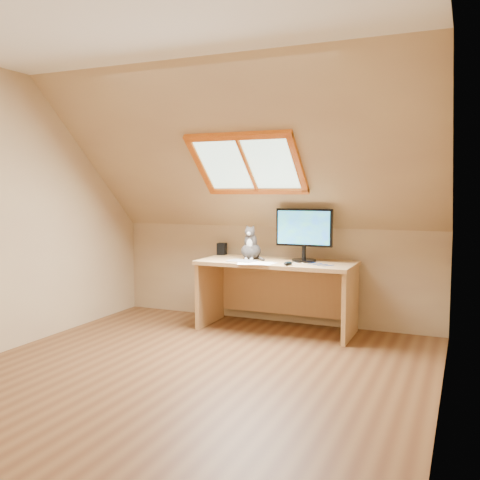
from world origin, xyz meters
The scene contains 10 objects.
ground centered at (0.00, 0.00, 0.00)m, with size 3.50×3.50×0.00m, color brown.
room_shell centered at (0.00, -0.09, 1.43)m, with size 3.52×3.52×2.41m.
desk centered at (0.17, 1.45, 0.48)m, with size 1.52×0.66×0.69m.
monitor centered at (0.43, 1.44, 0.99)m, with size 0.56×0.24×0.51m.
cat centered at (-0.11, 1.41, 0.82)m, with size 0.22×0.26×0.36m.
desk_speaker centered at (-0.54, 1.63, 0.76)m, with size 0.09×0.09×0.13m, color black.
graphics_tablet centered at (-0.13, 1.20, 0.70)m, with size 0.26×0.18×0.01m, color #B2B2B7.
mouse centered at (0.37, 1.13, 0.71)m, with size 0.06×0.11×0.04m, color black.
papers centered at (0.12, 1.12, 0.69)m, with size 0.35×0.30×0.01m.
cables centered at (0.53, 1.26, 0.70)m, with size 0.51×0.26×0.01m.
Camera 1 is at (1.88, -3.52, 1.37)m, focal length 40.00 mm.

